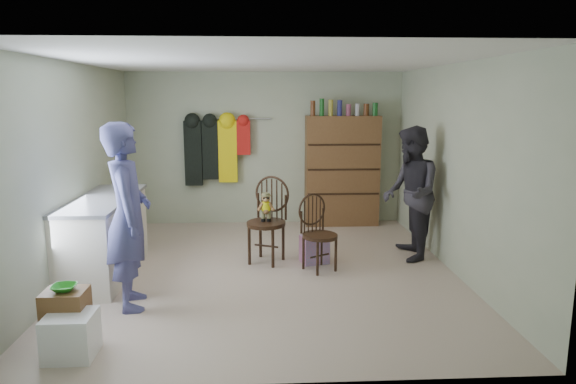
{
  "coord_description": "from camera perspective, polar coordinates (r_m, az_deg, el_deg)",
  "views": [
    {
      "loc": [
        -0.08,
        -6.0,
        2.12
      ],
      "look_at": [
        0.25,
        0.2,
        0.95
      ],
      "focal_mm": 32.0,
      "sensor_mm": 36.0,
      "label": 1
    }
  ],
  "objects": [
    {
      "name": "person_left",
      "position": [
        5.35,
        -17.34,
        -2.6
      ],
      "size": [
        0.59,
        0.76,
        1.87
      ],
      "primitive_type": "imported",
      "rotation": [
        0.0,
        0.0,
        1.79
      ],
      "color": "#474882",
      "rests_on": "ground"
    },
    {
      "name": "counter",
      "position": [
        6.5,
        -19.73,
        -4.66
      ],
      "size": [
        0.64,
        1.86,
        0.94
      ],
      "color": "silver",
      "rests_on": "ground"
    },
    {
      "name": "room_walls",
      "position": [
        6.56,
        -2.35,
        5.92
      ],
      "size": [
        5.0,
        5.0,
        5.0
      ],
      "color": "#B3BA9C",
      "rests_on": "ground"
    },
    {
      "name": "ground_plane",
      "position": [
        6.36,
        -2.18,
        -8.79
      ],
      "size": [
        5.0,
        5.0,
        0.0
      ],
      "primitive_type": "plane",
      "color": "#C2AF9C",
      "rests_on": "ground"
    },
    {
      "name": "stool",
      "position": [
        4.88,
        -23.38,
        -12.77
      ],
      "size": [
        0.35,
        0.3,
        0.5
      ],
      "primitive_type": "cube",
      "color": "brown",
      "rests_on": "ground"
    },
    {
      "name": "plastic_tub",
      "position": [
        4.72,
        -22.97,
        -14.46
      ],
      "size": [
        0.39,
        0.37,
        0.37
      ],
      "primitive_type": "cube",
      "rotation": [
        0.0,
        0.0,
        0.0
      ],
      "color": "white",
      "rests_on": "ground"
    },
    {
      "name": "striped_bag",
      "position": [
        6.64,
        2.95,
        -6.38
      ],
      "size": [
        0.39,
        0.33,
        0.35
      ],
      "primitive_type": "cube",
      "rotation": [
        0.0,
        0.0,
        0.25
      ],
      "color": "pink",
      "rests_on": "ground"
    },
    {
      "name": "chair_front",
      "position": [
        6.58,
        -2.25,
        -2.55
      ],
      "size": [
        0.65,
        0.65,
        1.1
      ],
      "rotation": [
        0.0,
        0.0,
        -0.43
      ],
      "color": "black",
      "rests_on": "ground"
    },
    {
      "name": "bowl",
      "position": [
        4.78,
        -23.63,
        -9.72
      ],
      "size": [
        0.21,
        0.21,
        0.05
      ],
      "primitive_type": "imported",
      "color": "green",
      "rests_on": "stool"
    },
    {
      "name": "coat_rack",
      "position": [
        8.46,
        -8.12,
        4.66
      ],
      "size": [
        1.42,
        0.12,
        1.09
      ],
      "color": "#99999E",
      "rests_on": "ground"
    },
    {
      "name": "person_right",
      "position": [
        6.83,
        13.44,
        -0.16
      ],
      "size": [
        0.73,
        0.9,
        1.74
      ],
      "primitive_type": "imported",
      "rotation": [
        0.0,
        0.0,
        -1.66
      ],
      "color": "#2D2B33",
      "rests_on": "ground"
    },
    {
      "name": "dresser",
      "position": [
        8.49,
        6.01,
        2.44
      ],
      "size": [
        1.2,
        0.39,
        2.07
      ],
      "color": "brown",
      "rests_on": "ground"
    },
    {
      "name": "chair_far",
      "position": [
        6.31,
        3.26,
        -4.19
      ],
      "size": [
        0.57,
        0.57,
        0.94
      ],
      "rotation": [
        0.0,
        0.0,
        0.54
      ],
      "color": "black",
      "rests_on": "ground"
    }
  ]
}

